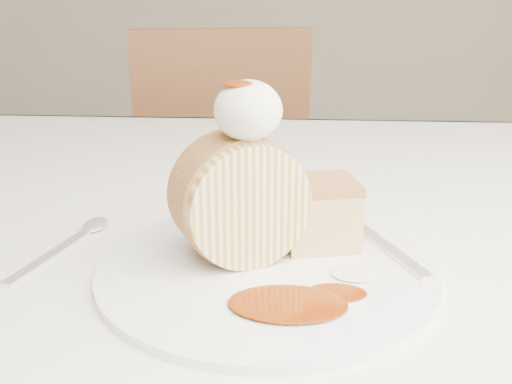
{
  "coord_description": "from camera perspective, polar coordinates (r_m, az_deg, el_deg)",
  "views": [
    {
      "loc": [
        0.07,
        -0.47,
        0.97
      ],
      "look_at": [
        0.03,
        -0.01,
        0.82
      ],
      "focal_mm": 40.0,
      "sensor_mm": 36.0,
      "label": 1
    }
  ],
  "objects": [
    {
      "name": "table",
      "position": [
        0.74,
        -1.36,
        -6.37
      ],
      "size": [
        1.4,
        0.9,
        0.75
      ],
      "color": "silver",
      "rests_on": "ground"
    },
    {
      "name": "chair_far",
      "position": [
        1.55,
        -3.76,
        1.65
      ],
      "size": [
        0.53,
        0.53,
        0.91
      ],
      "rotation": [
        0.0,
        0.0,
        3.41
      ],
      "color": "brown",
      "rests_on": "ground"
    },
    {
      "name": "plate",
      "position": [
        0.5,
        1.08,
        -7.64
      ],
      "size": [
        0.35,
        0.35,
        0.01
      ],
      "primitive_type": "cylinder",
      "rotation": [
        0.0,
        0.0,
        0.23
      ],
      "color": "white",
      "rests_on": "table"
    },
    {
      "name": "roulade_slice",
      "position": [
        0.49,
        -1.6,
        -0.76
      ],
      "size": [
        0.12,
        0.1,
        0.11
      ],
      "primitive_type": "cylinder",
      "rotation": [
        1.57,
        0.0,
        0.48
      ],
      "color": "beige",
      "rests_on": "plate"
    },
    {
      "name": "cake_chunk",
      "position": [
        0.53,
        6.39,
        -2.5
      ],
      "size": [
        0.08,
        0.07,
        0.05
      ],
      "primitive_type": "cube",
      "rotation": [
        0.0,
        0.0,
        0.23
      ],
      "color": "#C28149",
      "rests_on": "plate"
    },
    {
      "name": "whipped_cream",
      "position": [
        0.46,
        -0.8,
        8.16
      ],
      "size": [
        0.06,
        0.06,
        0.05
      ],
      "primitive_type": "ellipsoid",
      "color": "silver",
      "rests_on": "roulade_slice"
    },
    {
      "name": "caramel_drizzle",
      "position": [
        0.45,
        -1.72,
        11.5
      ],
      "size": [
        0.03,
        0.02,
        0.01
      ],
      "primitive_type": "ellipsoid",
      "color": "#6C2504",
      "rests_on": "whipped_cream"
    },
    {
      "name": "caramel_pool",
      "position": [
        0.43,
        3.18,
        -11.06
      ],
      "size": [
        0.1,
        0.08,
        0.0
      ],
      "primitive_type": null,
      "rotation": [
        0.0,
        0.0,
        0.23
      ],
      "color": "#6C2504",
      "rests_on": "plate"
    },
    {
      "name": "fork",
      "position": [
        0.54,
        13.1,
        -5.51
      ],
      "size": [
        0.09,
        0.17,
        0.0
      ],
      "primitive_type": "cube",
      "rotation": [
        0.0,
        0.0,
        0.39
      ],
      "color": "silver",
      "rests_on": "plate"
    },
    {
      "name": "spoon",
      "position": [
        0.56,
        -19.94,
        -6.08
      ],
      "size": [
        0.05,
        0.15,
        0.0
      ],
      "primitive_type": "cube",
      "rotation": [
        0.0,
        0.0,
        -0.23
      ],
      "color": "silver",
      "rests_on": "table"
    }
  ]
}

